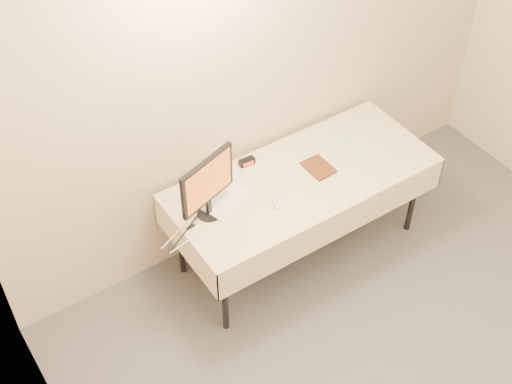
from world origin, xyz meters
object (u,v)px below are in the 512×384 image
table (302,183)px  monitor (207,183)px  laptop (218,192)px  book (310,161)px

table → monitor: (-0.71, 0.05, 0.33)m
table → monitor: monitor is taller
laptop → book: size_ratio=1.81×
monitor → book: size_ratio=2.12×
monitor → book: 0.78m
laptop → monitor: bearing=-163.3°
laptop → table: bearing=-33.5°
table → book: 0.18m
table → laptop: (-0.58, 0.14, 0.12)m
laptop → book: laptop is taller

